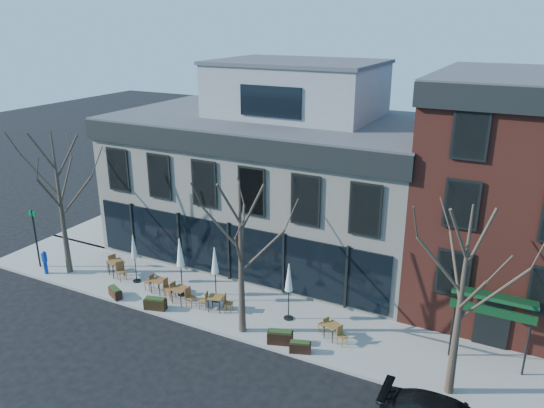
% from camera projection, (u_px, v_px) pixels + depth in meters
% --- Properties ---
extents(ground, '(120.00, 120.00, 0.00)m').
position_uv_depth(ground, '(231.00, 283.00, 28.49)').
color(ground, black).
rests_on(ground, ground).
extents(sidewalk_front, '(33.50, 4.70, 0.15)m').
position_uv_depth(sidewalk_front, '(265.00, 315.00, 25.26)').
color(sidewalk_front, gray).
rests_on(sidewalk_front, ground).
extents(sidewalk_side, '(4.50, 12.00, 0.15)m').
position_uv_depth(sidewalk_side, '(141.00, 214.00, 38.36)').
color(sidewalk_side, gray).
rests_on(sidewalk_side, ground).
extents(corner_building, '(18.39, 10.39, 11.10)m').
position_uv_depth(corner_building, '(275.00, 175.00, 31.15)').
color(corner_building, beige).
rests_on(corner_building, ground).
extents(red_brick_building, '(8.20, 11.78, 11.18)m').
position_uv_depth(red_brick_building, '(516.00, 192.00, 25.19)').
color(red_brick_building, maroon).
rests_on(red_brick_building, ground).
extents(tree_corner, '(3.93, 3.98, 7.92)m').
position_uv_depth(tree_corner, '(60.00, 202.00, 28.06)').
color(tree_corner, '#382B21').
rests_on(tree_corner, sidewalk_front).
extents(tree_mid, '(3.50, 3.55, 7.04)m').
position_uv_depth(tree_mid, '(241.00, 257.00, 22.66)').
color(tree_mid, '#382B21').
rests_on(tree_mid, sidewalk_front).
extents(tree_right, '(3.72, 3.77, 7.48)m').
position_uv_depth(tree_right, '(461.00, 301.00, 18.70)').
color(tree_right, '#382B21').
rests_on(tree_right, sidewalk_front).
extents(sign_pole, '(0.50, 0.10, 3.40)m').
position_uv_depth(sign_pole, '(35.00, 235.00, 29.41)').
color(sign_pole, black).
rests_on(sign_pole, sidewalk_front).
extents(call_box, '(0.27, 0.27, 1.36)m').
position_uv_depth(call_box, '(45.00, 261.00, 28.98)').
color(call_box, '#0C319E').
rests_on(call_box, sidewalk_front).
extents(cafe_set_0, '(1.95, 1.25, 1.02)m').
position_uv_depth(cafe_set_0, '(116.00, 266.00, 28.85)').
color(cafe_set_0, brown).
rests_on(cafe_set_0, sidewalk_front).
extents(cafe_set_1, '(1.68, 0.68, 0.89)m').
position_uv_depth(cafe_set_1, '(159.00, 284.00, 27.05)').
color(cafe_set_1, brown).
rests_on(cafe_set_1, sidewalk_front).
extents(cafe_set_2, '(1.86, 0.81, 0.96)m').
position_uv_depth(cafe_set_2, '(180.00, 293.00, 26.07)').
color(cafe_set_2, brown).
rests_on(cafe_set_2, sidewalk_front).
extents(cafe_set_3, '(1.75, 0.85, 0.90)m').
position_uv_depth(cafe_set_3, '(216.00, 302.00, 25.40)').
color(cafe_set_3, brown).
rests_on(cafe_set_3, sidewalk_front).
extents(cafe_set_5, '(1.60, 1.01, 0.83)m').
position_uv_depth(cafe_set_5, '(333.00, 330.00, 23.14)').
color(cafe_set_5, brown).
rests_on(cafe_set_5, sidewalk_front).
extents(umbrella_0, '(0.43, 0.43, 2.69)m').
position_uv_depth(umbrella_0, '(134.00, 249.00, 27.70)').
color(umbrella_0, black).
rests_on(umbrella_0, sidewalk_front).
extents(umbrella_1, '(0.49, 0.49, 3.09)m').
position_uv_depth(umbrella_1, '(180.00, 255.00, 26.27)').
color(umbrella_1, black).
rests_on(umbrella_1, sidewalk_front).
extents(umbrella_2, '(0.46, 0.46, 2.88)m').
position_uv_depth(umbrella_2, '(215.00, 263.00, 25.75)').
color(umbrella_2, black).
rests_on(umbrella_2, sidewalk_front).
extents(umbrella_3, '(0.45, 0.45, 2.83)m').
position_uv_depth(umbrella_3, '(289.00, 280.00, 24.16)').
color(umbrella_3, black).
rests_on(umbrella_3, sidewalk_front).
extents(planter_0, '(1.00, 0.72, 0.52)m').
position_uv_depth(planter_0, '(115.00, 292.00, 26.66)').
color(planter_0, black).
rests_on(planter_0, sidewalk_front).
extents(planter_1, '(1.14, 0.69, 0.60)m').
position_uv_depth(planter_1, '(155.00, 303.00, 25.55)').
color(planter_1, black).
rests_on(planter_1, sidewalk_front).
extents(planter_2, '(1.18, 0.78, 0.62)m').
position_uv_depth(planter_2, '(280.00, 337.00, 22.85)').
color(planter_2, black).
rests_on(planter_2, sidewalk_front).
extents(planter_3, '(0.97, 0.65, 0.50)m').
position_uv_depth(planter_3, '(300.00, 347.00, 22.25)').
color(planter_3, black).
rests_on(planter_3, sidewalk_front).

